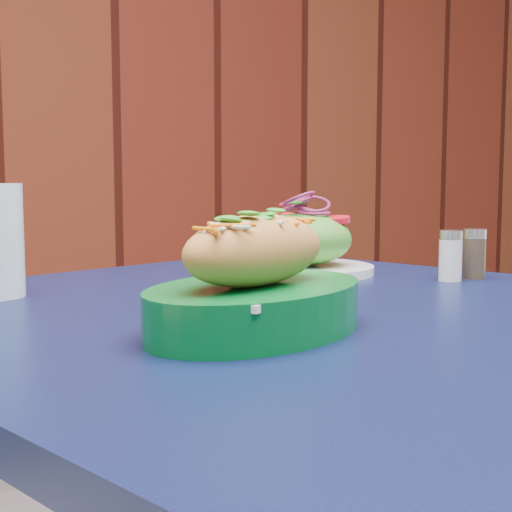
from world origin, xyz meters
TOP-DOWN VIEW (x-y plane):
  - brick_wall at (0.00, 2.97)m, footprint 4.90×0.04m
  - cafe_table at (-0.46, 1.23)m, footprint 0.98×0.98m
  - banh_mi_basket at (-0.56, 1.12)m, footprint 0.28×0.24m
  - salad_plate at (-0.30, 1.41)m, footprint 0.20×0.20m
  - salt_shaker at (-0.18, 1.25)m, footprint 0.03×0.03m
  - pepper_shaker at (-0.13, 1.25)m, footprint 0.03×0.03m

SIDE VIEW (x-z plane):
  - cafe_table at x=-0.46m, z-range 0.29..1.04m
  - salt_shaker at x=-0.18m, z-range 0.75..0.82m
  - pepper_shaker at x=-0.13m, z-range 0.75..0.82m
  - banh_mi_basket at x=-0.56m, z-range 0.74..0.85m
  - salad_plate at x=-0.30m, z-range 0.73..0.85m
  - brick_wall at x=0.00m, z-range 0.00..2.80m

